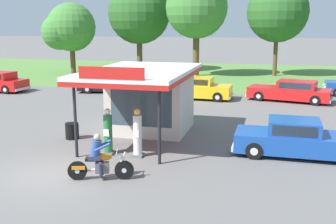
{
  "coord_description": "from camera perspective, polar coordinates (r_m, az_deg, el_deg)",
  "views": [
    {
      "loc": [
        7.06,
        -12.1,
        5.07
      ],
      "look_at": [
        2.92,
        4.42,
        1.4
      ],
      "focal_mm": 43.65,
      "sensor_mm": 36.0,
      "label": 1
    }
  ],
  "objects": [
    {
      "name": "parked_car_back_row_centre_left",
      "position": [
        28.41,
        4.1,
        3.26
      ],
      "size": [
        4.95,
        2.16,
        1.51
      ],
      "color": "gold",
      "rests_on": "ground"
    },
    {
      "name": "tree_oak_far_right",
      "position": [
        44.06,
        -13.79,
        11.24
      ],
      "size": [
        5.3,
        5.05,
        7.28
      ],
      "color": "brown",
      "rests_on": "ground"
    },
    {
      "name": "ground_plane",
      "position": [
        14.9,
        -15.35,
        -8.19
      ],
      "size": [
        300.0,
        300.0,
        0.0
      ],
      "primitive_type": "plane",
      "color": "slate"
    },
    {
      "name": "motorcycle_with_rider",
      "position": [
        13.76,
        -9.57,
        -6.74
      ],
      "size": [
        2.13,
        0.85,
        1.58
      ],
      "color": "black",
      "rests_on": "ground"
    },
    {
      "name": "tree_oak_centre",
      "position": [
        45.33,
        -4.06,
        13.64
      ],
      "size": [
        6.72,
        6.72,
        9.64
      ],
      "color": "brown",
      "rests_on": "ground"
    },
    {
      "name": "parked_car_back_row_left",
      "position": [
        31.36,
        -7.86,
        3.94
      ],
      "size": [
        5.45,
        2.61,
        1.42
      ],
      "color": "black",
      "rests_on": "ground"
    },
    {
      "name": "service_station_kiosk",
      "position": [
        19.23,
        -2.68,
        2.43
      ],
      "size": [
        4.24,
        6.94,
        3.59
      ],
      "color": "beige",
      "rests_on": "ground"
    },
    {
      "name": "tree_oak_left",
      "position": [
        42.42,
        15.07,
        13.37
      ],
      "size": [
        5.99,
        5.99,
        9.27
      ],
      "color": "brown",
      "rests_on": "ground"
    },
    {
      "name": "gas_pump_offside",
      "position": [
        15.88,
        -4.28,
        -3.19
      ],
      "size": [
        0.44,
        0.44,
        1.92
      ],
      "color": "slate",
      "rests_on": "ground"
    },
    {
      "name": "featured_classic_sedan",
      "position": [
        16.78,
        17.77,
        -3.7
      ],
      "size": [
        5.19,
        2.0,
        1.45
      ],
      "color": "#19479E",
      "rests_on": "ground"
    },
    {
      "name": "parked_car_back_row_centre_right",
      "position": [
        28.61,
        16.75,
        2.77
      ],
      "size": [
        5.76,
        3.05,
        1.4
      ],
      "color": "red",
      "rests_on": "ground"
    },
    {
      "name": "gas_pump_nearside",
      "position": [
        16.31,
        -8.38,
        -2.98
      ],
      "size": [
        0.44,
        0.44,
        1.86
      ],
      "color": "slate",
      "rests_on": "ground"
    },
    {
      "name": "spare_tire_stack",
      "position": [
        18.93,
        -13.25,
        -2.59
      ],
      "size": [
        0.6,
        0.6,
        0.72
      ],
      "color": "black",
      "rests_on": "ground"
    },
    {
      "name": "grass_verge_strip",
      "position": [
        42.99,
        4.54,
        5.35
      ],
      "size": [
        120.0,
        24.0,
        0.01
      ],
      "primitive_type": "cube",
      "color": "#56843D",
      "rests_on": "ground"
    },
    {
      "name": "tree_oak_distant_spare",
      "position": [
        40.98,
        3.84,
        14.22
      ],
      "size": [
        6.03,
        6.03,
        9.69
      ],
      "color": "brown",
      "rests_on": "ground"
    }
  ]
}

